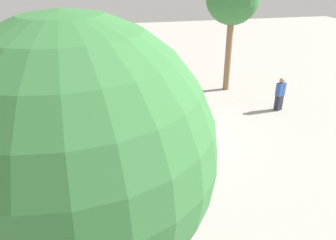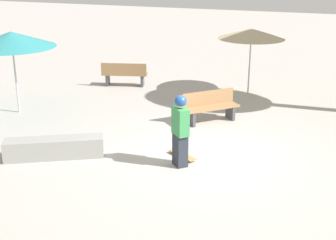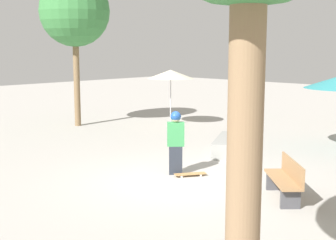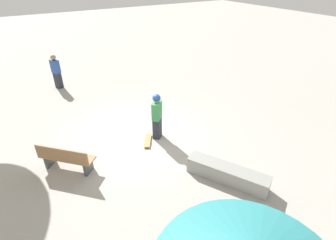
{
  "view_description": "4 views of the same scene",
  "coord_description": "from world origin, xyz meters",
  "px_view_note": "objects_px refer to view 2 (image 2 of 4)",
  "views": [
    {
      "loc": [
        -2.85,
        -11.53,
        6.32
      ],
      "look_at": [
        -0.11,
        -0.14,
        0.82
      ],
      "focal_mm": 35.0,
      "sensor_mm": 36.0,
      "label": 1
    },
    {
      "loc": [
        2.65,
        -9.5,
        4.41
      ],
      "look_at": [
        -0.51,
        -1.0,
        1.19
      ],
      "focal_mm": 50.0,
      "sensor_mm": 36.0,
      "label": 2
    },
    {
      "loc": [
        8.09,
        7.3,
        3.18
      ],
      "look_at": [
        -0.51,
        -0.95,
        1.33
      ],
      "focal_mm": 50.0,
      "sensor_mm": 36.0,
      "label": 3
    },
    {
      "loc": [
        -7.01,
        2.98,
        5.12
      ],
      "look_at": [
        -0.71,
        -0.79,
        0.77
      ],
      "focal_mm": 28.0,
      "sensor_mm": 36.0,
      "label": 4
    }
  ],
  "objects_px": {
    "skater_main": "(180,128)",
    "bench_near": "(210,107)",
    "bench_far": "(125,74)",
    "concrete_ledge": "(54,148)",
    "shade_umbrella_teal": "(11,39)",
    "shade_umbrella_tan": "(251,34)",
    "skateboard": "(183,155)"
  },
  "relations": [
    {
      "from": "shade_umbrella_teal",
      "to": "shade_umbrella_tan",
      "type": "bearing_deg",
      "value": 36.43
    },
    {
      "from": "concrete_ledge",
      "to": "bench_near",
      "type": "height_order",
      "value": "bench_near"
    },
    {
      "from": "concrete_ledge",
      "to": "bench_far",
      "type": "xyz_separation_m",
      "value": [
        -1.15,
        6.19,
        0.19
      ]
    },
    {
      "from": "shade_umbrella_tan",
      "to": "shade_umbrella_teal",
      "type": "height_order",
      "value": "shade_umbrella_teal"
    },
    {
      "from": "bench_far",
      "to": "shade_umbrella_tan",
      "type": "bearing_deg",
      "value": -6.42
    },
    {
      "from": "skateboard",
      "to": "shade_umbrella_teal",
      "type": "distance_m",
      "value": 6.14
    },
    {
      "from": "bench_far",
      "to": "concrete_ledge",
      "type": "bearing_deg",
      "value": -94.62
    },
    {
      "from": "skater_main",
      "to": "skateboard",
      "type": "height_order",
      "value": "skater_main"
    },
    {
      "from": "skateboard",
      "to": "concrete_ledge",
      "type": "relative_size",
      "value": 0.36
    },
    {
      "from": "skater_main",
      "to": "bench_far",
      "type": "relative_size",
      "value": 0.97
    },
    {
      "from": "concrete_ledge",
      "to": "bench_near",
      "type": "distance_m",
      "value": 4.52
    },
    {
      "from": "bench_near",
      "to": "shade_umbrella_tan",
      "type": "distance_m",
      "value": 3.6
    },
    {
      "from": "skateboard",
      "to": "concrete_ledge",
      "type": "xyz_separation_m",
      "value": [
        -2.76,
        -1.03,
        0.17
      ]
    },
    {
      "from": "skateboard",
      "to": "shade_umbrella_tan",
      "type": "xyz_separation_m",
      "value": [
        0.36,
        5.82,
        1.94
      ]
    },
    {
      "from": "shade_umbrella_tan",
      "to": "concrete_ledge",
      "type": "bearing_deg",
      "value": -114.49
    },
    {
      "from": "skateboard",
      "to": "bench_far",
      "type": "bearing_deg",
      "value": -20.42
    },
    {
      "from": "bench_near",
      "to": "shade_umbrella_teal",
      "type": "bearing_deg",
      "value": -32.66
    },
    {
      "from": "skater_main",
      "to": "bench_far",
      "type": "bearing_deg",
      "value": -9.16
    },
    {
      "from": "skateboard",
      "to": "concrete_ledge",
      "type": "distance_m",
      "value": 2.95
    },
    {
      "from": "skater_main",
      "to": "shade_umbrella_tan",
      "type": "relative_size",
      "value": 0.74
    },
    {
      "from": "skater_main",
      "to": "shade_umbrella_tan",
      "type": "xyz_separation_m",
      "value": [
        0.28,
        6.24,
        1.13
      ]
    },
    {
      "from": "bench_near",
      "to": "shade_umbrella_tan",
      "type": "xyz_separation_m",
      "value": [
        0.44,
        3.21,
        1.57
      ]
    },
    {
      "from": "bench_near",
      "to": "skater_main",
      "type": "bearing_deg",
      "value": 48.25
    },
    {
      "from": "skater_main",
      "to": "bench_near",
      "type": "bearing_deg",
      "value": -41.73
    },
    {
      "from": "skater_main",
      "to": "concrete_ledge",
      "type": "distance_m",
      "value": 2.97
    },
    {
      "from": "concrete_ledge",
      "to": "shade_umbrella_teal",
      "type": "height_order",
      "value": "shade_umbrella_teal"
    },
    {
      "from": "skater_main",
      "to": "bench_near",
      "type": "distance_m",
      "value": 3.06
    },
    {
      "from": "skater_main",
      "to": "shade_umbrella_tan",
      "type": "bearing_deg",
      "value": -47.29
    },
    {
      "from": "shade_umbrella_tan",
      "to": "bench_near",
      "type": "bearing_deg",
      "value": -97.75
    },
    {
      "from": "concrete_ledge",
      "to": "shade_umbrella_tan",
      "type": "bearing_deg",
      "value": 65.51
    },
    {
      "from": "shade_umbrella_tan",
      "to": "shade_umbrella_teal",
      "type": "xyz_separation_m",
      "value": [
        -5.95,
        -4.39,
        0.16
      ]
    },
    {
      "from": "skateboard",
      "to": "shade_umbrella_teal",
      "type": "xyz_separation_m",
      "value": [
        -5.59,
        1.43,
        2.1
      ]
    }
  ]
}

